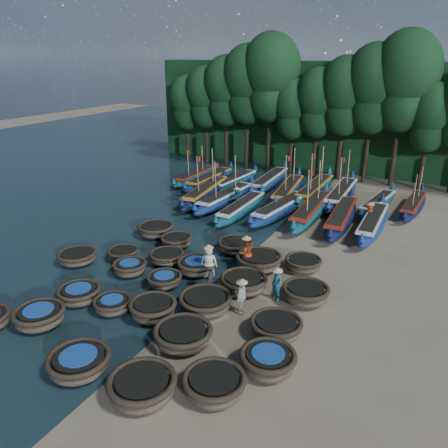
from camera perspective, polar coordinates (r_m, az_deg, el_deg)
The scene contains 60 objects.
ground at distance 23.60m, azimuth 1.75°, elevation -5.48°, with size 120.00×120.00×0.00m, color gray.
foliage_wall at distance 43.74m, azimuth 16.23°, elevation 13.14°, with size 40.00×3.00×10.00m, color black.
coracle_1 at distance 20.12m, azimuth -22.96°, elevation -11.02°, with size 2.38×2.38×0.79m.
coracle_2 at distance 17.06m, azimuth -18.39°, elevation -16.76°, with size 2.74×2.74×0.75m.
coracle_3 at distance 15.49m, azimuth -10.63°, elevation -20.16°, with size 2.76×2.76×0.85m.
coracle_4 at distance 15.40m, azimuth -1.29°, elevation -20.21°, with size 2.63×2.63×0.79m.
coracle_5 at distance 21.26m, azimuth -18.40°, elevation -8.63°, with size 2.40×2.40×0.73m.
coracle_6 at distance 20.12m, azimuth -14.36°, elevation -10.12°, with size 1.98×1.98×0.65m.
coracle_7 at distance 19.25m, azimuth -9.27°, elevation -10.88°, with size 2.47×2.47×0.83m.
coracle_8 at distance 17.57m, azimuth -5.36°, elevation -14.26°, with size 2.48×2.48×0.80m.
coracle_9 at distance 16.32m, azimuth 5.75°, elevation -17.35°, with size 2.09×2.09×0.83m.
coracle_10 at distance 25.00m, azimuth -18.62°, elevation -4.07°, with size 2.09×2.09×0.69m.
coracle_11 at distance 23.03m, azimuth -12.20°, elevation -5.57°, with size 1.84×1.84×0.71m.
coracle_12 at distance 21.65m, azimuth -7.79°, elevation -7.22°, with size 1.95×1.95×0.64m.
coracle_13 at distance 19.57m, azimuth -2.46°, elevation -10.12°, with size 2.65×2.65×0.78m.
coracle_14 at distance 18.11m, azimuth 6.82°, elevation -13.20°, with size 2.62×2.62×0.76m.
coracle_15 at distance 24.71m, azimuth -13.02°, elevation -3.80°, with size 1.94×1.94×0.66m.
coracle_16 at distance 23.87m, azimuth -7.47°, elevation -4.28°, with size 2.25×2.25×0.69m.
coracle_17 at distance 22.64m, azimuth -3.64°, elevation -5.49°, with size 2.08×2.08×0.77m.
coracle_18 at distance 21.03m, azimuth 2.56°, elevation -7.67°, with size 2.53×2.53×0.80m.
coracle_19 at distance 20.49m, azimuth 10.60°, elevation -8.87°, with size 2.22×2.22×0.82m.
coracle_20 at distance 27.43m, azimuth -8.90°, elevation -0.73°, with size 2.25×2.25×0.79m.
coracle_21 at distance 25.80m, azimuth -6.24°, elevation -2.18°, with size 2.28×2.28×0.71m.
coracle_22 at distance 24.98m, azimuth 1.51°, elevation -2.82°, with size 2.42×2.42×0.74m.
coracle_23 at distance 23.14m, azimuth 4.57°, elevation -4.82°, with size 2.74×2.74×0.82m.
coracle_24 at distance 23.35m, azimuth 10.30°, elevation -5.08°, with size 2.27×2.27×0.70m.
long_boat_2 at distance 33.99m, azimuth -2.43°, elevation 4.17°, with size 2.78×8.87×3.80m.
long_boat_3 at distance 32.71m, azimuth 0.24°, elevation 3.42°, with size 1.97×8.45×3.59m.
long_boat_4 at distance 30.67m, azimuth 2.28°, elevation 2.09°, with size 1.50×7.92×1.39m.
long_boat_5 at distance 30.68m, azimuth 7.44°, elevation 1.99°, with size 2.50×8.37×1.48m.
long_boat_6 at distance 30.55m, azimuth 11.29°, elevation 1.75°, with size 2.07×9.03×3.84m.
long_boat_7 at distance 29.81m, azimuth 15.08°, elevation 0.88°, with size 2.27×8.78×1.55m.
long_boat_8 at distance 29.40m, azimuth 18.83°, elevation 0.09°, with size 1.67×8.32×1.46m.
long_boat_9 at distance 38.99m, azimuth -3.71°, elevation 6.23°, with size 1.36×7.30×3.10m.
long_boat_10 at distance 37.68m, azimuth -1.87°, elevation 5.80°, with size 1.53×8.02×1.41m.
long_boat_11 at distance 37.36m, azimuth 1.44°, elevation 5.61°, with size 1.89×7.44×1.31m.
long_boat_12 at distance 37.29m, azimuth 5.96°, elevation 5.61°, with size 2.00×8.73×1.54m.
long_boat_13 at distance 34.71m, azimuth 8.38°, elevation 4.31°, with size 2.72×8.77×3.76m.
long_boat_14 at distance 35.24m, azimuth 11.75°, elevation 4.37°, with size 1.73×9.09×3.86m.
long_boat_15 at distance 34.57m, azimuth 15.04°, elevation 3.74°, with size 1.97×9.05×3.85m.
long_boat_16 at distance 33.54m, azimuth 19.40°, elevation 2.49°, with size 2.19×7.27×1.29m.
long_boat_17 at distance 34.12m, azimuth 23.51°, elevation 2.23°, with size 1.68×7.34×3.12m.
fisherman_0 at distance 22.01m, azimuth -2.01°, elevation -4.88°, with size 1.01×0.88×1.95m.
fisherman_1 at distance 20.28m, azimuth 6.91°, elevation -7.59°, with size 0.68×0.60×1.77m.
fisherman_2 at distance 22.96m, azimuth 2.91°, elevation -3.71°, with size 1.10×1.09×1.99m.
fisherman_3 at distance 20.80m, azimuth -1.93°, elevation -6.89°, with size 0.82×1.11×1.74m.
fisherman_4 at distance 19.14m, azimuth 2.33°, elevation -9.38°, with size 0.52×0.98×1.82m.
fisherman_5 at distance 31.88m, azimuth 1.70°, elevation 3.42°, with size 0.80×1.54×1.78m.
fisherman_6 at distance 30.22m, azimuth 18.47°, elevation 1.29°, with size 0.79×0.90×1.75m.
tree_0 at distance 46.64m, azimuth -4.89°, elevation 15.56°, with size 3.68×3.68×8.68m.
tree_1 at distance 45.36m, azimuth -2.38°, elevation 16.31°, with size 4.09×4.09×9.65m.
tree_2 at distance 44.18m, azimuth 0.29°, elevation 17.07°, with size 4.51×4.51×10.63m.
tree_3 at distance 43.10m, azimuth 3.13°, elevation 17.83°, with size 4.92×4.92×11.60m.
tree_4 at distance 42.13m, azimuth 6.12°, elevation 18.58°, with size 5.34×5.34×12.58m.
tree_5 at distance 41.51m, azimuth 9.00°, elevation 14.66°, with size 3.68×3.68×8.68m.
tree_6 at distance 40.73m, azimuth 12.20°, elevation 15.28°, with size 4.09×4.09×9.65m.
tree_7 at distance 40.07m, azimuth 15.54°, elevation 15.88°, with size 4.51×4.51×10.63m.
tree_8 at distance 39.55m, azimuth 19.00°, elevation 16.44°, with size 4.92×4.92×11.60m.
tree_9 at distance 39.17m, azimuth 22.56°, elevation 16.95°, with size 5.34×5.34×12.58m.
tree_10 at distance 39.20m, azimuth 25.37°, elevation 12.54°, with size 3.68×3.68×8.68m.
Camera 1 is at (9.39, -18.84, 10.68)m, focal length 35.00 mm.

